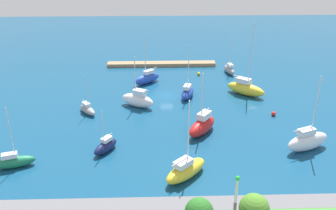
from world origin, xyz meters
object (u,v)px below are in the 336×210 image
at_px(sailboat_green_by_breakwater, 14,161).
at_px(sailboat_white_along_channel, 308,141).
at_px(harbor_beacon, 237,187).
at_px(sailboat_blue_east_end, 147,78).
at_px(sailboat_gray_near_pier, 87,109).
at_px(mooring_buoy_yellow, 199,74).
at_px(sailboat_gray_outer_mooring, 229,69).
at_px(pier_dock, 161,64).
at_px(sailboat_yellow_lone_south, 186,170).
at_px(sailboat_navy_center_basin, 106,146).
at_px(sailboat_white_inner_mooring, 138,100).
at_px(sailboat_red_far_north, 202,125).
at_px(sailboat_blue_mid_basin, 188,92).
at_px(park_tree_east, 254,209).
at_px(sailboat_yellow_lone_north, 246,88).
at_px(mooring_buoy_red, 274,114).

bearing_deg(sailboat_green_by_breakwater, sailboat_white_along_channel, -12.02).
bearing_deg(harbor_beacon, sailboat_blue_east_end, -74.78).
xyz_separation_m(sailboat_gray_near_pier, sailboat_blue_east_end, (-10.53, -14.62, 0.42)).
height_order(sailboat_white_along_channel, mooring_buoy_yellow, sailboat_white_along_channel).
distance_m(harbor_beacon, sailboat_blue_east_end, 43.03).
height_order(sailboat_green_by_breakwater, sailboat_gray_outer_mooring, sailboat_green_by_breakwater).
bearing_deg(sailboat_white_along_channel, pier_dock, 95.62).
xyz_separation_m(pier_dock, sailboat_yellow_lone_south, (-2.54, 46.83, 0.79)).
bearing_deg(mooring_buoy_yellow, sailboat_gray_near_pier, 40.98).
distance_m(pier_dock, sailboat_navy_center_basin, 40.92).
distance_m(pier_dock, sailboat_gray_near_pier, 29.95).
relative_size(pier_dock, sailboat_white_inner_mooring, 2.70).
bearing_deg(sailboat_red_far_north, pier_dock, -133.29).
bearing_deg(harbor_beacon, sailboat_blue_mid_basin, -84.84).
relative_size(park_tree_east, sailboat_yellow_lone_north, 0.39).
bearing_deg(sailboat_gray_near_pier, sailboat_green_by_breakwater, -60.95).
bearing_deg(park_tree_east, sailboat_navy_center_basin, -48.60).
bearing_deg(sailboat_yellow_lone_south, sailboat_green_by_breakwater, 128.04).
bearing_deg(harbor_beacon, sailboat_navy_center_basin, -38.53).
relative_size(sailboat_red_far_north, sailboat_yellow_lone_south, 0.94).
bearing_deg(park_tree_east, harbor_beacon, -86.69).
xyz_separation_m(sailboat_yellow_lone_north, mooring_buoy_yellow, (8.24, -11.75, -1.06)).
xyz_separation_m(sailboat_red_far_north, mooring_buoy_red, (-13.62, -6.04, -1.04)).
bearing_deg(sailboat_gray_outer_mooring, sailboat_navy_center_basin, 133.56).
bearing_deg(mooring_buoy_red, sailboat_gray_outer_mooring, -80.03).
distance_m(harbor_beacon, sailboat_yellow_lone_south, 8.74).
relative_size(sailboat_gray_near_pier, sailboat_gray_outer_mooring, 0.87).
bearing_deg(sailboat_green_by_breakwater, sailboat_blue_east_end, 43.98).
relative_size(sailboat_blue_east_end, sailboat_gray_outer_mooring, 1.24).
distance_m(sailboat_green_by_breakwater, sailboat_white_inner_mooring, 25.72).
distance_m(sailboat_blue_east_end, sailboat_white_inner_mooring, 12.09).
distance_m(sailboat_white_along_channel, sailboat_blue_mid_basin, 26.30).
bearing_deg(sailboat_navy_center_basin, sailboat_white_inner_mooring, -160.30).
xyz_separation_m(sailboat_white_along_channel, sailboat_gray_outer_mooring, (5.63, -34.32, -0.58)).
bearing_deg(sailboat_gray_outer_mooring, sailboat_gray_near_pier, 114.43).
relative_size(sailboat_gray_outer_mooring, sailboat_white_inner_mooring, 0.87).
bearing_deg(sailboat_gray_near_pier, harbor_beacon, 1.56).
height_order(sailboat_navy_center_basin, sailboat_yellow_lone_south, sailboat_yellow_lone_south).
relative_size(sailboat_yellow_lone_north, sailboat_gray_outer_mooring, 1.72).
height_order(harbor_beacon, sailboat_yellow_lone_south, sailboat_yellow_lone_south).
bearing_deg(pier_dock, sailboat_white_inner_mooring, 78.58).
height_order(harbor_beacon, mooring_buoy_red, harbor_beacon).
distance_m(sailboat_yellow_lone_north, sailboat_blue_mid_basin, 11.85).
relative_size(pier_dock, mooring_buoy_yellow, 35.61).
bearing_deg(harbor_beacon, mooring_buoy_red, -115.46).
bearing_deg(sailboat_blue_mid_basin, harbor_beacon, -157.14).
height_order(harbor_beacon, sailboat_blue_east_end, sailboat_blue_east_end).
height_order(pier_dock, sailboat_gray_outer_mooring, sailboat_gray_outer_mooring).
xyz_separation_m(harbor_beacon, sailboat_white_inner_mooring, (12.79, -29.48, -1.73)).
xyz_separation_m(sailboat_blue_mid_basin, sailboat_white_inner_mooring, (9.75, 4.10, 0.28)).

